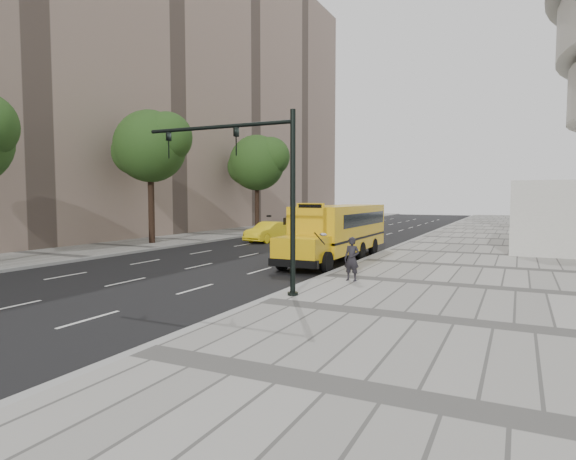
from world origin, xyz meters
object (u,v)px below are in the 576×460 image
at_px(tree_c, 258,162).
at_px(taxi_far, 269,232).
at_px(pedestrian, 352,259).
at_px(traffic_signal, 256,180).
at_px(taxi_near, 299,246).
at_px(tree_b, 151,146).
at_px(school_bus, 340,228).

bearing_deg(tree_c, taxi_far, -56.49).
height_order(tree_c, pedestrian, tree_c).
height_order(taxi_far, traffic_signal, traffic_signal).
xyz_separation_m(tree_c, taxi_far, (6.39, -9.65, -6.16)).
bearing_deg(pedestrian, taxi_near, 132.91).
distance_m(taxi_far, traffic_signal, 20.68).
relative_size(tree_b, pedestrian, 5.52).
relative_size(school_bus, taxi_far, 2.47).
bearing_deg(pedestrian, traffic_signal, -118.47).
relative_size(tree_c, taxi_far, 2.07).
height_order(tree_c, taxi_far, tree_c).
bearing_deg(pedestrian, tree_b, 158.74).
relative_size(tree_b, taxi_near, 2.48).
bearing_deg(tree_b, taxi_near, -7.94).
xyz_separation_m(tree_b, pedestrian, (17.93, -8.79, -6.11)).
distance_m(tree_c, traffic_signal, 32.06).
relative_size(pedestrian, traffic_signal, 0.27).
relative_size(school_bus, taxi_near, 2.97).
bearing_deg(pedestrian, taxi_far, 133.03).
xyz_separation_m(pedestrian, traffic_signal, (-2.33, -3.55, 3.07)).
xyz_separation_m(school_bus, taxi_near, (-2.50, 0.03, -1.10)).
relative_size(taxi_far, traffic_signal, 0.73).
bearing_deg(tree_b, taxi_far, 42.60).
height_order(school_bus, pedestrian, school_bus).
distance_m(tree_b, school_bus, 15.94).
distance_m(taxi_far, pedestrian, 18.66).
bearing_deg(pedestrian, tree_c, 131.25).
distance_m(school_bus, taxi_far, 11.48).
xyz_separation_m(tree_b, traffic_signal, (15.59, -12.34, -3.04)).
bearing_deg(tree_b, school_bus, -6.74).
distance_m(school_bus, pedestrian, 7.69).
bearing_deg(taxi_near, pedestrian, -63.00).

